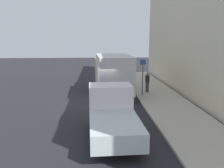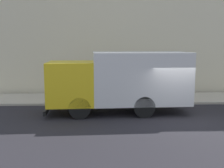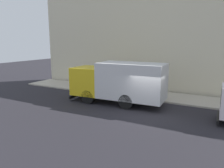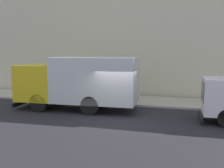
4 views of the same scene
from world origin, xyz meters
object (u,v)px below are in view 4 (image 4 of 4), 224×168
at_px(pedestrian_walking, 95,88).
at_px(street_sign_post, 105,78).
at_px(traffic_cone_orange, 48,95).
at_px(large_utility_truck, 79,81).

height_order(pedestrian_walking, street_sign_post, street_sign_post).
xyz_separation_m(pedestrian_walking, traffic_cone_orange, (-0.78, 3.36, -0.55)).
relative_size(traffic_cone_orange, street_sign_post, 0.21).
distance_m(large_utility_truck, pedestrian_walking, 2.99).
height_order(large_utility_truck, street_sign_post, large_utility_truck).
bearing_deg(pedestrian_walking, large_utility_truck, -157.04).
distance_m(large_utility_truck, street_sign_post, 2.49).
xyz_separation_m(traffic_cone_orange, street_sign_post, (0.21, -4.29, 1.34)).
relative_size(pedestrian_walking, street_sign_post, 0.57).
bearing_deg(pedestrian_walking, traffic_cone_orange, 126.31).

